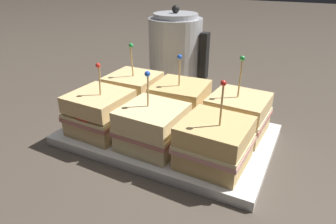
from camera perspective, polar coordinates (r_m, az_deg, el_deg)
The scene contains 9 objects.
ground_plane at distance 0.62m, azimuth 0.00°, elevation -5.05°, with size 6.00×6.00×0.00m, color #4C4238.
serving_platter at distance 0.61m, azimuth 0.00°, elevation -4.33°, with size 0.41×0.26×0.02m.
sandwich_front_left at distance 0.61m, azimuth -12.82°, elevation -0.13°, with size 0.12×0.12×0.14m.
sandwich_front_center at distance 0.55m, azimuth -3.26°, elevation -2.80°, with size 0.12×0.12×0.14m.
sandwich_front_right at distance 0.50m, azimuth 8.83°, elevation -5.85°, with size 0.12×0.12×0.15m.
sandwich_back_left at distance 0.70m, azimuth -6.60°, elevation 3.79°, with size 0.11×0.11×0.15m.
sandwich_back_center at distance 0.64m, azimuth 2.49°, elevation 1.80°, with size 0.12×0.12×0.15m.
sandwich_back_right at distance 0.60m, azimuth 13.15°, elevation -0.49°, with size 0.12×0.12×0.16m.
kettle_steel at distance 0.83m, azimuth 1.45°, elevation 10.89°, with size 0.16×0.14×0.23m.
Camera 1 is at (0.24, -0.47, 0.32)m, focal length 32.00 mm.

